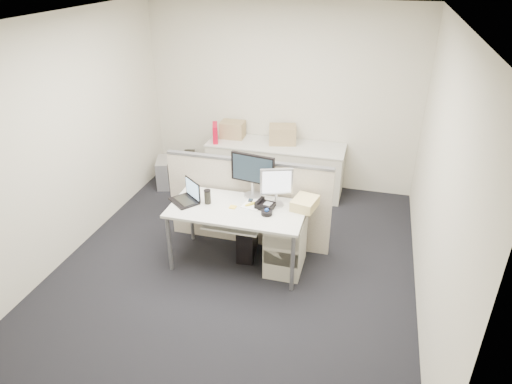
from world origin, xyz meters
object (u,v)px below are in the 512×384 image
(laptop, at_px, (183,192))
(desk_phone, at_px, (265,206))
(monitor_main, at_px, (253,176))
(desk, at_px, (237,213))

(laptop, bearing_deg, desk_phone, 45.31)
(monitor_main, relative_size, desk_phone, 2.68)
(monitor_main, bearing_deg, desk, -96.88)
(laptop, distance_m, desk_phone, 0.93)
(desk, relative_size, desk_phone, 7.74)
(desk_phone, bearing_deg, monitor_main, 143.94)
(monitor_main, xyz_separation_m, laptop, (-0.71, -0.34, -0.14))
(laptop, xyz_separation_m, desk_phone, (0.92, 0.10, -0.09))
(desk_phone, bearing_deg, laptop, -160.63)
(monitor_main, relative_size, laptop, 1.63)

